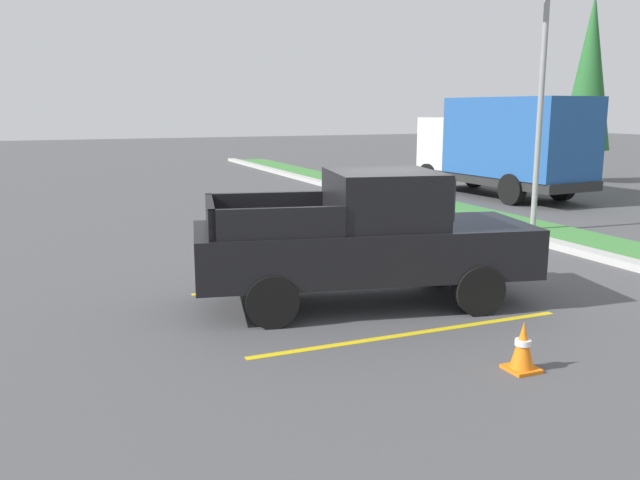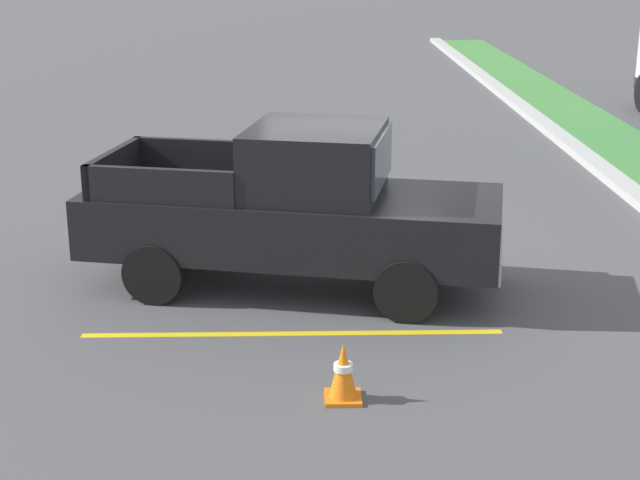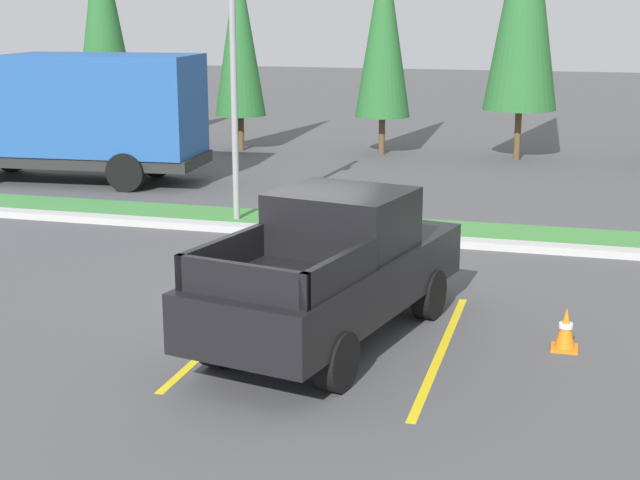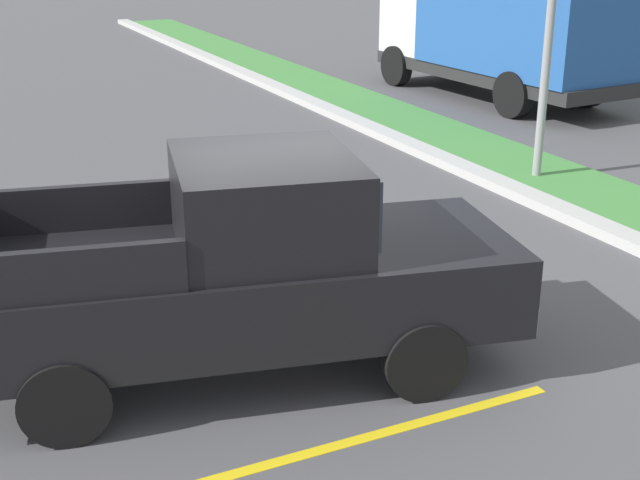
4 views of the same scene
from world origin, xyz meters
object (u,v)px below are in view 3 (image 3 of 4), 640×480
Objects in this scene: pickup_truck_main at (334,269)px; cargo_truck_distant at (81,113)px; cypress_tree_center at (384,28)px; street_light at (230,54)px; cypress_tree_leftmost at (102,12)px; cypress_tree_left_inner at (239,34)px; traffic_cone at (566,329)px.

cargo_truck_distant is (-9.66, 10.18, 0.81)m from pickup_truck_main.
cypress_tree_center is (-2.92, 17.13, 2.92)m from pickup_truck_main.
street_light is 10.65m from cypress_tree_center.
cypress_tree_leftmost is 9.27m from cypress_tree_center.
cargo_truck_distant is 0.92× the size of cypress_tree_leftmost.
pickup_truck_main is 0.86× the size of cypress_tree_left_inner.
cargo_truck_distant is 1.09× the size of cypress_tree_left_inner.
pickup_truck_main is at bearing -171.90° from traffic_cone.
pickup_truck_main is at bearing -46.50° from cargo_truck_distant.
cypress_tree_leftmost is at bearing 134.13° from traffic_cone.
cypress_tree_leftmost is at bearing -172.89° from cypress_tree_left_inner.
pickup_truck_main is at bearing -58.68° from street_light.
cargo_truck_distant is 7.02m from cypress_tree_leftmost.
cypress_tree_center is (4.67, 0.35, 0.21)m from cypress_tree_left_inner.
cypress_tree_center is (1.06, 10.59, 0.32)m from street_light.
cypress_tree_left_inner reaches higher than cargo_truck_distant.
street_light is at bearing 121.32° from pickup_truck_main.
traffic_cone is at bearing -69.97° from cypress_tree_center.
traffic_cone is at bearing -45.87° from cypress_tree_leftmost.
street_light reaches higher than pickup_truck_main.
pickup_truck_main is 17.62m from cypress_tree_center.
cypress_tree_leftmost is 1.12× the size of cypress_tree_center.
cypress_tree_center is 11.21× the size of traffic_cone.
traffic_cone is (15.30, -15.77, -4.15)m from cypress_tree_leftmost.
cypress_tree_leftmost reaches higher than pickup_truck_main.
street_light is at bearing 139.54° from traffic_cone.
cypress_tree_leftmost is 12.56× the size of traffic_cone.
street_light is (5.68, -3.64, 1.79)m from cargo_truck_distant.
street_light is at bearing -49.88° from cypress_tree_leftmost.
cypress_tree_left_inner is (-7.59, 16.78, 2.71)m from pickup_truck_main.
cargo_truck_distant is at bearing 133.50° from pickup_truck_main.
pickup_truck_main reaches higher than traffic_cone.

